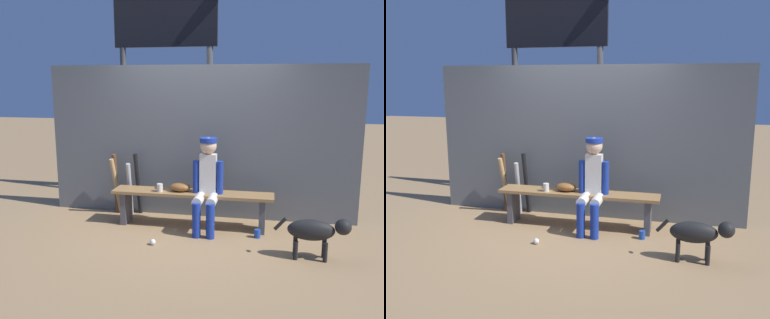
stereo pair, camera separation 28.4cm
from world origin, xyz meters
The scene contains 14 objects.
ground_plane centered at (0.00, 0.00, 0.00)m, with size 30.00×30.00×0.00m, color #9E7A51.
chainlink_fence centered at (0.00, 0.48, 1.10)m, with size 4.51×0.03×2.21m, color #595E63.
dugout_bench centered at (0.00, 0.00, 0.38)m, with size 2.21×0.36×0.50m.
player_seated centered at (0.22, -0.11, 0.68)m, with size 0.41×0.55×1.25m.
baseball_glove centered at (-0.16, 0.00, 0.56)m, with size 0.28×0.20×0.12m, color brown.
bat_aluminum_black centered at (-0.90, 0.37, 0.47)m, with size 0.06×0.06×0.94m, color black.
bat_aluminum_silver centered at (-1.01, 0.32, 0.40)m, with size 0.06×0.06×0.81m, color #B7B7BC.
bat_wood_tan centered at (-1.21, 0.31, 0.44)m, with size 0.06×0.06×0.88m, color tan.
bat_wood_dark centered at (-1.24, 0.36, 0.46)m, with size 0.06×0.06×0.92m, color brown.
baseball centered at (-0.35, -0.73, 0.04)m, with size 0.07×0.07×0.07m, color white.
cup_on_ground centered at (0.90, -0.24, 0.06)m, with size 0.08×0.08×0.11m, color #1E47AD.
cup_on_bench centered at (-0.43, -0.07, 0.55)m, with size 0.08×0.08×0.11m, color silver.
scoreboard centered at (-0.64, 1.30, 2.51)m, with size 1.96×0.27×3.63m.
dog centered at (1.57, -0.76, 0.34)m, with size 0.84×0.20×0.49m.
Camera 1 is at (1.05, -5.30, 1.98)m, focal length 38.36 mm.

